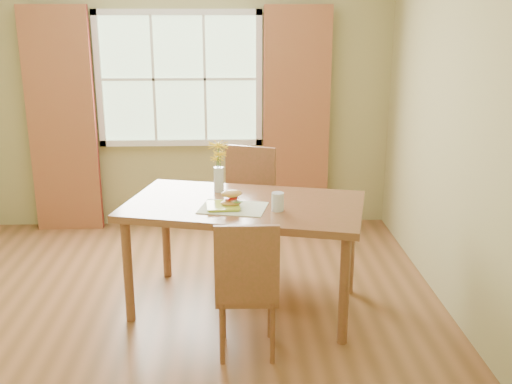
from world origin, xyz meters
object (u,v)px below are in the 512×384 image
object	(u,v)px
dining_table	(245,214)
chair_near	(247,284)
chair_far	(247,204)
water_glass	(278,202)
flower_vase	(218,161)
croissant_sandwich	(231,198)

from	to	relation	value
dining_table	chair_near	size ratio (longest dim) A/B	1.98
chair_far	chair_near	bearing A→B (deg)	-70.54
water_glass	flower_vase	size ratio (longest dim) A/B	0.33
croissant_sandwich	water_glass	world-z (taller)	same
water_glass	chair_near	bearing A→B (deg)	-113.78
dining_table	chair_near	xyz separation A→B (m)	(-0.00, -0.70, -0.22)
dining_table	flower_vase	bearing A→B (deg)	137.03
dining_table	croissant_sandwich	xyz separation A→B (m)	(-0.09, -0.11, 0.16)
chair_near	croissant_sandwich	size ratio (longest dim) A/B	5.78
dining_table	water_glass	xyz separation A→B (m)	(0.23, -0.19, 0.14)
chair_near	chair_far	size ratio (longest dim) A/B	0.89
chair_far	water_glass	bearing A→B (deg)	-57.00
dining_table	water_glass	size ratio (longest dim) A/B	14.53
dining_table	flower_vase	xyz separation A→B (m)	(-0.19, 0.29, 0.32)
croissant_sandwich	water_glass	bearing A→B (deg)	-20.60
chair_near	chair_far	bearing A→B (deg)	89.35
dining_table	croissant_sandwich	distance (m)	0.21
water_glass	croissant_sandwich	bearing A→B (deg)	167.08
chair_far	water_glass	distance (m)	0.96
chair_far	flower_vase	xyz separation A→B (m)	(-0.22, -0.42, 0.47)
dining_table	croissant_sandwich	bearing A→B (deg)	-114.81
dining_table	flower_vase	size ratio (longest dim) A/B	4.74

